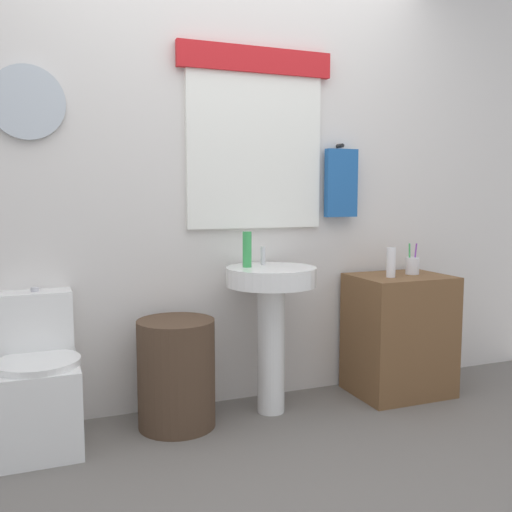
% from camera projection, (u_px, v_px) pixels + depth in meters
% --- Properties ---
extents(ground_plane, '(8.00, 8.00, 0.00)m').
position_uv_depth(ground_plane, '(310.00, 493.00, 2.26)').
color(ground_plane, slate).
extents(back_wall, '(4.40, 0.18, 2.60)m').
position_uv_depth(back_wall, '(221.00, 174.00, 3.19)').
color(back_wall, silver).
rests_on(back_wall, ground_plane).
extents(toilet, '(0.38, 0.51, 0.74)m').
position_uv_depth(toilet, '(39.00, 386.00, 2.69)').
color(toilet, white).
rests_on(toilet, ground_plane).
extents(laundry_hamper, '(0.40, 0.40, 0.56)m').
position_uv_depth(laundry_hamper, '(176.00, 373.00, 2.90)').
color(laundry_hamper, '#4C3828').
rests_on(laundry_hamper, ground_plane).
extents(pedestal_sink, '(0.49, 0.49, 0.80)m').
position_uv_depth(pedestal_sink, '(271.00, 306.00, 3.06)').
color(pedestal_sink, white).
rests_on(pedestal_sink, ground_plane).
extents(faucet, '(0.03, 0.03, 0.10)m').
position_uv_depth(faucet, '(263.00, 256.00, 3.14)').
color(faucet, silver).
rests_on(faucet, pedestal_sink).
extents(wooden_cabinet, '(0.55, 0.44, 0.71)m').
position_uv_depth(wooden_cabinet, '(399.00, 334.00, 3.38)').
color(wooden_cabinet, brown).
rests_on(wooden_cabinet, ground_plane).
extents(soap_bottle, '(0.05, 0.05, 0.19)m').
position_uv_depth(soap_bottle, '(247.00, 249.00, 3.03)').
color(soap_bottle, green).
rests_on(soap_bottle, pedestal_sink).
extents(lotion_bottle, '(0.05, 0.05, 0.17)m').
position_uv_depth(lotion_bottle, '(391.00, 262.00, 3.26)').
color(lotion_bottle, white).
rests_on(lotion_bottle, wooden_cabinet).
extents(toothbrush_cup, '(0.08, 0.08, 0.19)m').
position_uv_depth(toothbrush_cup, '(412.00, 265.00, 3.39)').
color(toothbrush_cup, silver).
rests_on(toothbrush_cup, wooden_cabinet).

